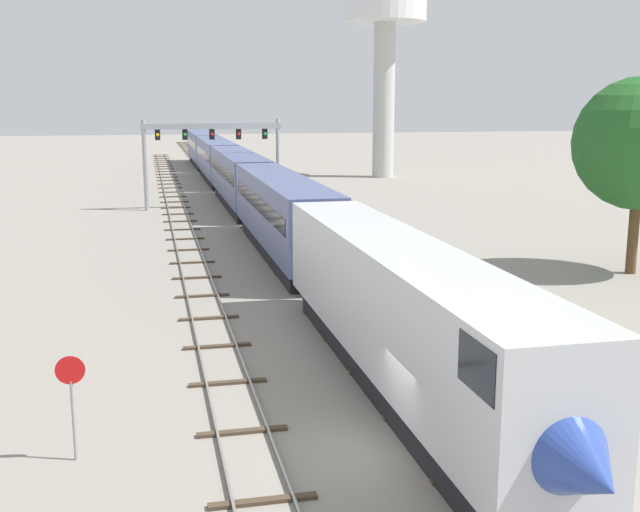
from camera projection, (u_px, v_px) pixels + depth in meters
name	position (u px, v px, depth m)	size (l,w,h in m)	color
ground_plane	(380.00, 452.00, 20.94)	(400.00, 400.00, 0.00)	gray
track_main	(227.00, 193.00, 78.75)	(2.60, 200.00, 0.16)	slate
track_near	(181.00, 225.00, 58.45)	(2.60, 160.00, 0.16)	slate
passenger_train	(238.00, 177.00, 68.84)	(3.04, 112.79, 4.80)	silver
signal_gantry	(212.00, 143.00, 66.83)	(12.10, 0.49, 7.73)	#999BA0
water_tower	(385.00, 11.00, 91.88)	(9.94, 9.94, 25.06)	beige
stop_sign	(72.00, 393.00, 20.09)	(0.76, 0.08, 2.88)	gray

